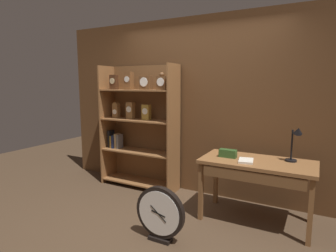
{
  "coord_description": "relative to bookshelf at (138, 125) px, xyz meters",
  "views": [
    {
      "loc": [
        1.57,
        -2.48,
        1.64
      ],
      "look_at": [
        -0.11,
        0.61,
        1.11
      ],
      "focal_mm": 29.97,
      "sensor_mm": 36.0,
      "label": 1
    }
  ],
  "objects": [
    {
      "name": "ground_plane",
      "position": [
        0.94,
        -1.15,
        -0.99
      ],
      "size": [
        10.0,
        10.0,
        0.0
      ],
      "primitive_type": "plane",
      "color": "#4C3826"
    },
    {
      "name": "back_wood_panel",
      "position": [
        0.94,
        0.22,
        0.31
      ],
      "size": [
        4.8,
        0.05,
        2.6
      ],
      "primitive_type": "cube",
      "color": "brown",
      "rests_on": "ground"
    },
    {
      "name": "bookshelf",
      "position": [
        0.0,
        0.0,
        0.0
      ],
      "size": [
        1.27,
        0.39,
        1.93
      ],
      "color": "brown",
      "rests_on": "ground"
    },
    {
      "name": "workbench",
      "position": [
        1.92,
        -0.37,
        -0.32
      ],
      "size": [
        1.28,
        0.65,
        0.75
      ],
      "color": "brown",
      "rests_on": "ground"
    },
    {
      "name": "desk_lamp",
      "position": [
        2.3,
        -0.22,
        0.01
      ],
      "size": [
        0.19,
        0.18,
        0.43
      ],
      "color": "black",
      "rests_on": "workbench"
    },
    {
      "name": "toolbox_small",
      "position": [
        1.57,
        -0.36,
        -0.19
      ],
      "size": [
        0.21,
        0.09,
        0.1
      ],
      "primitive_type": "cube",
      "color": "#2D5123",
      "rests_on": "workbench"
    },
    {
      "name": "open_repair_manual",
      "position": [
        1.81,
        -0.46,
        -0.22
      ],
      "size": [
        0.2,
        0.25,
        0.02
      ],
      "primitive_type": "cube",
      "rotation": [
        0.0,
        0.0,
        0.18
      ],
      "color": "silver",
      "rests_on": "workbench"
    },
    {
      "name": "round_clock_large",
      "position": [
        1.13,
        -1.26,
        -0.69
      ],
      "size": [
        0.55,
        0.11,
        0.59
      ],
      "color": "black",
      "rests_on": "ground"
    }
  ]
}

